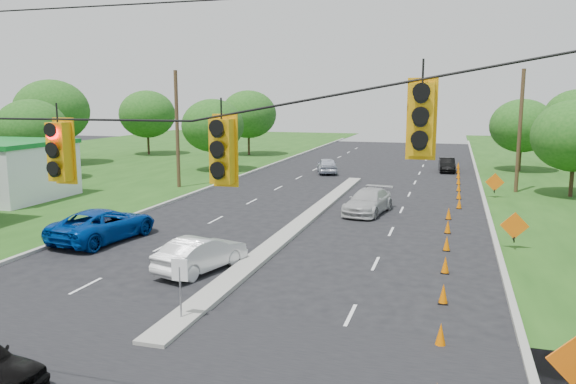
% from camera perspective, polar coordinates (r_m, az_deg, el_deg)
% --- Properties ---
extents(curb_left, '(0.25, 110.00, 0.16)m').
position_cam_1_polar(curb_left, '(43.58, -8.20, 0.29)').
color(curb_left, gray).
rests_on(curb_left, ground).
extents(curb_right, '(0.25, 110.00, 0.16)m').
position_cam_1_polar(curb_right, '(39.72, 19.34, -1.06)').
color(curb_right, gray).
rests_on(curb_right, ground).
extents(median, '(1.00, 34.00, 0.18)m').
position_cam_1_polar(median, '(31.85, 1.64, -3.05)').
color(median, gray).
rests_on(median, ground).
extents(median_sign, '(0.55, 0.06, 2.05)m').
position_cam_1_polar(median_sign, '(17.88, -10.92, -8.51)').
color(median_sign, gray).
rests_on(median_sign, ground).
extents(utility_pole_far_left, '(0.28, 0.28, 9.00)m').
position_cam_1_polar(utility_pole_far_left, '(44.15, -11.19, 6.20)').
color(utility_pole_far_left, '#422D1C').
rests_on(utility_pole_far_left, ground).
extents(utility_pole_far_right, '(0.28, 0.28, 9.00)m').
position_cam_1_polar(utility_pole_far_right, '(44.35, 22.48, 5.68)').
color(utility_pole_far_right, '#422D1C').
rests_on(utility_pole_far_right, ground).
extents(cone_1, '(0.32, 0.32, 0.70)m').
position_cam_1_polar(cone_1, '(16.89, 15.25, -13.82)').
color(cone_1, '#E36700').
rests_on(cone_1, ground).
extents(cone_2, '(0.32, 0.32, 0.70)m').
position_cam_1_polar(cone_2, '(20.16, 15.51, -9.93)').
color(cone_2, '#E36700').
rests_on(cone_2, ground).
extents(cone_3, '(0.32, 0.32, 0.70)m').
position_cam_1_polar(cone_3, '(23.49, 15.69, -7.13)').
color(cone_3, '#E36700').
rests_on(cone_3, ground).
extents(cone_4, '(0.32, 0.32, 0.70)m').
position_cam_1_polar(cone_4, '(26.87, 15.82, -5.04)').
color(cone_4, '#E36700').
rests_on(cone_4, ground).
extents(cone_5, '(0.32, 0.32, 0.70)m').
position_cam_1_polar(cone_5, '(30.28, 15.92, -3.41)').
color(cone_5, '#E36700').
rests_on(cone_5, ground).
extents(cone_6, '(0.32, 0.32, 0.70)m').
position_cam_1_polar(cone_6, '(33.70, 16.01, -2.11)').
color(cone_6, '#E36700').
rests_on(cone_6, ground).
extents(cone_7, '(0.32, 0.32, 0.70)m').
position_cam_1_polar(cone_7, '(37.14, 17.00, -1.10)').
color(cone_7, '#E36700').
rests_on(cone_7, ground).
extents(cone_8, '(0.32, 0.32, 0.70)m').
position_cam_1_polar(cone_8, '(40.59, 16.98, -0.21)').
color(cone_8, '#E36700').
rests_on(cone_8, ground).
extents(cone_9, '(0.32, 0.32, 0.70)m').
position_cam_1_polar(cone_9, '(44.05, 16.96, 0.53)').
color(cone_9, '#E36700').
rests_on(cone_9, ground).
extents(cone_10, '(0.32, 0.32, 0.70)m').
position_cam_1_polar(cone_10, '(47.51, 16.94, 1.16)').
color(cone_10, '#E36700').
rests_on(cone_10, ground).
extents(cone_11, '(0.32, 0.32, 0.70)m').
position_cam_1_polar(cone_11, '(50.98, 16.93, 1.71)').
color(cone_11, '#E36700').
rests_on(cone_11, ground).
extents(cone_12, '(0.32, 0.32, 0.70)m').
position_cam_1_polar(cone_12, '(54.45, 16.91, 2.19)').
color(cone_12, '#E36700').
rests_on(cone_12, ground).
extents(cone_13, '(0.32, 0.32, 0.70)m').
position_cam_1_polar(cone_13, '(57.93, 16.90, 2.61)').
color(cone_13, '#E36700').
rests_on(cone_13, ground).
extents(work_sign_0, '(1.27, 0.58, 1.37)m').
position_cam_1_polar(work_sign_0, '(14.59, 27.22, -15.28)').
color(work_sign_0, black).
rests_on(work_sign_0, ground).
extents(work_sign_1, '(1.27, 0.58, 1.37)m').
position_cam_1_polar(work_sign_1, '(27.82, 22.02, -3.31)').
color(work_sign_1, black).
rests_on(work_sign_1, ground).
extents(work_sign_2, '(1.27, 0.58, 1.37)m').
position_cam_1_polar(work_sign_2, '(41.56, 20.26, 0.87)').
color(work_sign_2, black).
rests_on(work_sign_2, ground).
extents(tree_2, '(5.88, 5.88, 6.86)m').
position_cam_1_polar(tree_2, '(51.81, -24.61, 5.81)').
color(tree_2, black).
rests_on(tree_2, ground).
extents(tree_3, '(7.56, 7.56, 8.82)m').
position_cam_1_polar(tree_3, '(63.27, -22.87, 7.59)').
color(tree_3, black).
rests_on(tree_3, ground).
extents(tree_4, '(6.72, 6.72, 7.84)m').
position_cam_1_polar(tree_4, '(70.87, -14.11, 7.68)').
color(tree_4, black).
rests_on(tree_4, ground).
extents(tree_5, '(5.88, 5.88, 6.86)m').
position_cam_1_polar(tree_5, '(53.80, -7.65, 6.70)').
color(tree_5, black).
rests_on(tree_5, ground).
extents(tree_6, '(6.72, 6.72, 7.84)m').
position_cam_1_polar(tree_6, '(68.41, -4.04, 7.88)').
color(tree_6, black).
rests_on(tree_6, ground).
extents(tree_9, '(5.88, 5.88, 6.86)m').
position_cam_1_polar(tree_9, '(43.87, 27.16, 5.10)').
color(tree_9, black).
rests_on(tree_9, ground).
extents(tree_12, '(5.88, 5.88, 6.86)m').
position_cam_1_polar(tree_12, '(57.42, 22.67, 6.23)').
color(tree_12, black).
rests_on(tree_12, ground).
extents(white_sedan, '(2.64, 4.55, 1.42)m').
position_cam_1_polar(white_sedan, '(23.14, -8.80, -6.22)').
color(white_sedan, silver).
rests_on(white_sedan, ground).
extents(blue_pickup, '(3.42, 6.06, 1.60)m').
position_cam_1_polar(blue_pickup, '(29.07, -18.22, -3.15)').
color(blue_pickup, '#01328F').
rests_on(blue_pickup, ground).
extents(silver_car_far, '(2.82, 5.29, 1.46)m').
position_cam_1_polar(silver_car_far, '(34.39, 8.14, -0.96)').
color(silver_car_far, '#B6B6B6').
rests_on(silver_car_far, ground).
extents(silver_car_oncoming, '(2.86, 4.60, 1.46)m').
position_cam_1_polar(silver_car_oncoming, '(52.20, 4.00, 2.70)').
color(silver_car_oncoming, '#AAAFBF').
rests_on(silver_car_oncoming, ground).
extents(dark_car_receding, '(1.67, 4.10, 1.32)m').
position_cam_1_polar(dark_car_receding, '(55.27, 15.83, 2.67)').
color(dark_car_receding, black).
rests_on(dark_car_receding, ground).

